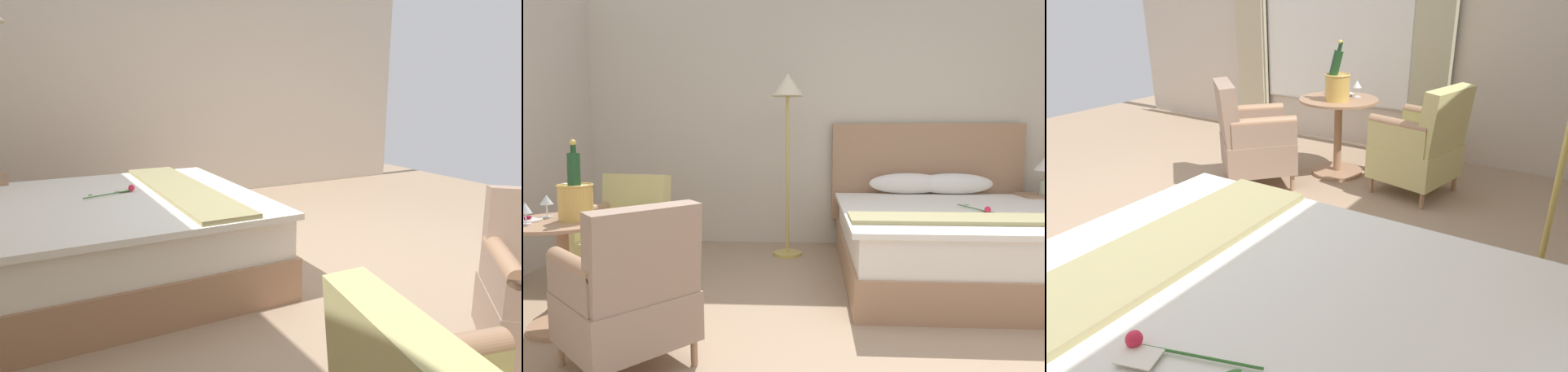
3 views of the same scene
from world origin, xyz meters
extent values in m
plane|color=tan|center=(0.00, 0.00, 0.00)|extent=(7.42, 7.42, 0.00)
cube|color=beige|center=(-3.02, 0.00, 1.37)|extent=(0.12, 5.87, 2.74)
cube|color=#B7B290|center=(-2.86, 1.05, 1.26)|extent=(0.10, 0.36, 2.51)
cube|color=#BDB191|center=(-2.86, -1.05, 1.26)|extent=(0.10, 0.36, 2.51)
cube|color=white|center=(0.70, 1.65, 0.57)|extent=(1.93, 1.99, 0.04)
cube|color=tan|center=(0.70, 1.12, 0.61)|extent=(1.89, 0.38, 0.03)
cylinder|color=#2D6628|center=(0.80, 1.64, 0.60)|extent=(0.12, 0.36, 0.01)
sphere|color=#DB2342|center=(0.85, 1.46, 0.62)|extent=(0.05, 0.05, 0.05)
cube|color=white|center=(0.88, 1.51, 0.61)|extent=(0.11, 0.13, 0.00)
cylinder|color=tan|center=(-0.75, 2.33, 0.01)|extent=(0.28, 0.28, 0.03)
cylinder|color=tan|center=(-0.75, 2.33, 0.80)|extent=(0.03, 0.03, 1.54)
cylinder|color=#A47A5B|center=(-2.05, 0.52, 0.01)|extent=(0.46, 0.46, 0.03)
cylinder|color=#A47A5B|center=(-2.05, 0.52, 0.33)|extent=(0.07, 0.07, 0.66)
cylinder|color=#A47A5B|center=(-2.05, 0.52, 0.67)|extent=(0.69, 0.69, 0.02)
cylinder|color=#D6AA51|center=(-1.97, 0.55, 0.79)|extent=(0.20, 0.20, 0.21)
torus|color=#D6AA51|center=(-1.97, 0.55, 0.89)|extent=(0.22, 0.22, 0.02)
cylinder|color=white|center=(-1.97, 0.55, 0.87)|extent=(0.18, 0.18, 0.03)
cylinder|color=#1E4723|center=(-1.96, 0.53, 0.94)|extent=(0.10, 0.13, 0.31)
cylinder|color=#193D1E|center=(-1.97, 0.56, 1.12)|extent=(0.04, 0.05, 0.08)
sphere|color=gold|center=(-1.97, 0.56, 1.16)|extent=(0.04, 0.04, 0.04)
cylinder|color=white|center=(-2.19, 0.62, 0.68)|extent=(0.07, 0.07, 0.01)
cylinder|color=white|center=(-2.19, 0.62, 0.73)|extent=(0.01, 0.01, 0.08)
cone|color=white|center=(-2.19, 0.62, 0.79)|extent=(0.08, 0.08, 0.06)
cylinder|color=white|center=(-2.18, 0.38, 0.68)|extent=(0.06, 0.06, 0.01)
cylinder|color=white|center=(-2.18, 0.38, 0.72)|extent=(0.01, 0.01, 0.06)
cone|color=white|center=(-2.18, 0.38, 0.78)|extent=(0.07, 0.07, 0.06)
cylinder|color=white|center=(-2.23, 0.48, 0.69)|extent=(0.16, 0.16, 0.01)
sphere|color=maroon|center=(-2.23, 0.48, 0.70)|extent=(0.02, 0.02, 0.02)
sphere|color=maroon|center=(-2.23, 0.45, 0.70)|extent=(0.02, 0.02, 0.02)
sphere|color=#9B1542|center=(-2.23, 0.49, 0.70)|extent=(0.02, 0.02, 0.02)
cylinder|color=#A47A5B|center=(-2.29, 1.08, 0.07)|extent=(0.04, 0.04, 0.14)
cylinder|color=#A47A5B|center=(-1.79, 0.98, 0.07)|extent=(0.04, 0.04, 0.14)
cylinder|color=#A47A5B|center=(-2.19, 1.54, 0.07)|extent=(0.04, 0.04, 0.14)
cylinder|color=#A47A5B|center=(-1.70, 1.44, 0.07)|extent=(0.04, 0.04, 0.14)
cube|color=#CAC27B|center=(-1.99, 1.26, 0.27)|extent=(0.69, 0.66, 0.26)
cube|color=#CAC27B|center=(-1.95, 1.48, 0.64)|extent=(0.58, 0.28, 0.49)
cube|color=#CAC27B|center=(-2.24, 1.29, 0.51)|extent=(0.19, 0.52, 0.20)
cylinder|color=#A47A5B|center=(-2.24, 1.29, 0.61)|extent=(0.19, 0.52, 0.09)
cube|color=#CAC27B|center=(-1.76, 1.19, 0.51)|extent=(0.19, 0.52, 0.20)
cylinder|color=#A47A5B|center=(-1.76, 1.19, 0.61)|extent=(0.19, 0.52, 0.09)
cylinder|color=#A47A5B|center=(-1.48, 0.41, 0.07)|extent=(0.04, 0.04, 0.14)
cylinder|color=#A47A5B|center=(-1.82, 0.04, 0.07)|extent=(0.04, 0.04, 0.14)
cylinder|color=#A47A5B|center=(-1.13, 0.09, 0.07)|extent=(0.04, 0.04, 0.14)
cylinder|color=#A47A5B|center=(-1.47, -0.28, 0.07)|extent=(0.04, 0.04, 0.14)
cube|color=gray|center=(-1.47, 0.07, 0.27)|extent=(0.81, 0.81, 0.26)
cube|color=gray|center=(-1.30, -0.09, 0.64)|extent=(0.48, 0.51, 0.47)
cube|color=gray|center=(-1.33, 0.26, 0.49)|extent=(0.44, 0.41, 0.18)
cylinder|color=#A47A5B|center=(-1.33, 0.26, 0.59)|extent=(0.44, 0.41, 0.09)
cube|color=gray|center=(-1.65, -0.10, 0.49)|extent=(0.44, 0.41, 0.18)
cylinder|color=#A47A5B|center=(-1.65, -0.10, 0.59)|extent=(0.44, 0.41, 0.09)
camera|label=1|loc=(-2.59, 2.18, 1.35)|focal=32.00mm
camera|label=2|loc=(-0.52, -2.19, 1.21)|focal=32.00mm
camera|label=3|loc=(1.47, 2.41, 1.50)|focal=32.00mm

